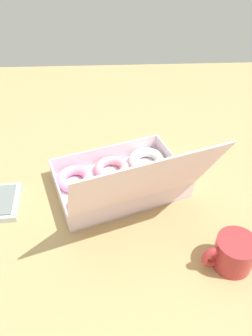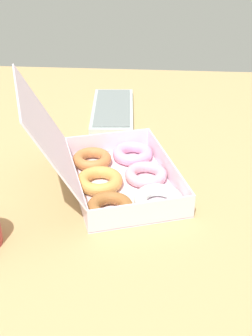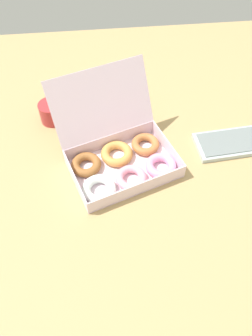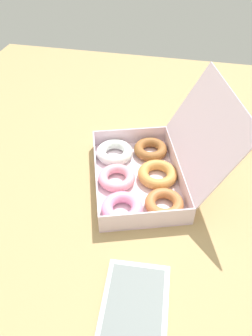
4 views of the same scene
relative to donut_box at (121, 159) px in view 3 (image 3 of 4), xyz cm
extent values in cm
cube|color=tan|center=(2.02, 1.90, -4.43)|extent=(180.00, 180.00, 2.00)
cube|color=white|center=(0.79, -1.76, -3.23)|extent=(41.41, 34.13, 0.40)
cube|color=white|center=(-15.89, -7.39, -0.21)|extent=(8.05, 22.87, 5.63)
cube|color=white|center=(17.47, 3.87, -0.21)|extent=(8.05, 22.87, 5.63)
cube|color=white|center=(4.56, -12.94, -0.21)|extent=(33.11, 11.51, 5.63)
cube|color=white|center=(-2.98, 9.42, -0.21)|extent=(33.11, 11.51, 5.63)
cube|color=white|center=(-4.83, 14.89, 13.23)|extent=(37.42, 22.28, 21.45)
torus|color=white|center=(-8.27, -10.75, -1.56)|extent=(16.20, 16.20, 3.04)
torus|color=pink|center=(2.90, -7.38, -1.56)|extent=(12.37, 12.37, 2.79)
torus|color=#F297C0|center=(13.80, -3.30, -1.56)|extent=(14.77, 14.77, 3.08)
torus|color=#985E2E|center=(-12.15, 0.06, -1.56)|extent=(12.40, 12.40, 3.03)
torus|color=#D69348|center=(-1.03, 3.88, -1.56)|extent=(12.33, 12.33, 3.11)
torus|color=#B8703C|center=(9.87, 7.26, -1.56)|extent=(14.55, 14.55, 2.86)
cube|color=#B2C1C0|center=(45.82, 5.47, -2.53)|extent=(35.17, 15.96, 1.80)
cube|color=gray|center=(45.82, 5.47, -1.43)|extent=(32.28, 13.61, 0.40)
cylinder|color=#B13035|center=(-24.67, 25.86, 0.63)|extent=(9.26, 9.26, 8.12)
torus|color=#B13035|center=(-19.77, 26.67, 0.63)|extent=(6.40, 2.66, 6.21)
cylinder|color=black|center=(-24.67, 25.86, 3.23)|extent=(8.15, 8.15, 0.49)
camera|label=1|loc=(2.11, 68.43, 63.96)|focal=35.00mm
camera|label=2|loc=(-98.36, -10.30, 58.62)|focal=50.00mm
camera|label=3|loc=(-5.85, -71.96, 88.65)|focal=35.00mm
camera|label=4|loc=(69.16, 9.84, 63.10)|focal=35.00mm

